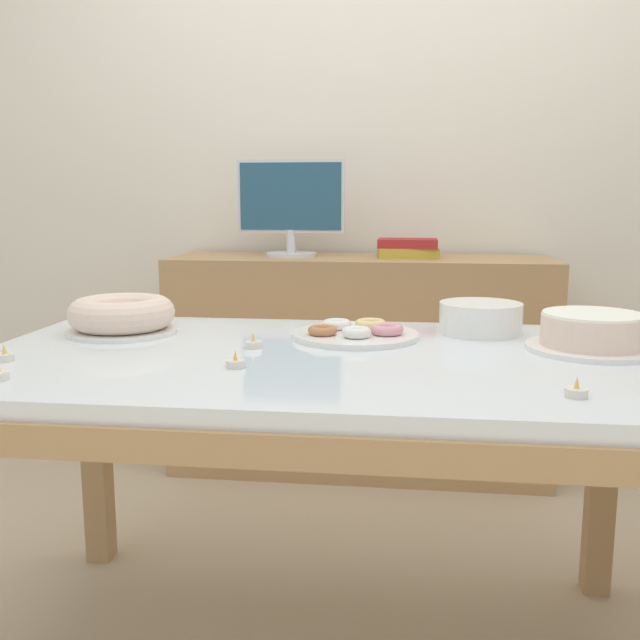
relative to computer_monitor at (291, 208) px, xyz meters
name	(u,v)px	position (x,y,z in m)	size (l,w,h in m)	color
wall_back	(367,148)	(0.28, 0.30, 0.25)	(8.00, 0.10, 2.60)	silver
dining_table	(321,393)	(0.28, -1.25, -0.39)	(1.59, 0.91, 0.75)	silver
sideboard	(360,364)	(0.28, 0.00, -0.62)	(1.50, 0.44, 0.86)	tan
computer_monitor	(291,208)	(0.00, 0.00, 0.00)	(0.42, 0.20, 0.38)	silver
book_stack	(407,248)	(0.46, 0.00, -0.15)	(0.24, 0.18, 0.07)	#B29933
cake_chocolate_round	(592,333)	(0.89, -1.14, -0.26)	(0.29, 0.29, 0.09)	white
cake_golden_bundt	(122,315)	(-0.26, -1.07, -0.26)	(0.28, 0.28, 0.09)	white
pastry_platter	(356,333)	(0.34, -1.06, -0.29)	(0.31, 0.31, 0.04)	white
plate_stack	(480,318)	(0.65, -0.96, -0.26)	(0.21, 0.21, 0.08)	white
tealight_centre	(236,363)	(0.12, -1.41, -0.29)	(0.04, 0.04, 0.04)	silver
tealight_near_cakes	(5,356)	(-0.38, -1.41, -0.29)	(0.04, 0.04, 0.04)	silver
tealight_near_front	(576,392)	(0.77, -1.54, -0.29)	(0.04, 0.04, 0.04)	silver
tealight_right_edge	(253,344)	(0.11, -1.21, -0.29)	(0.04, 0.04, 0.04)	silver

